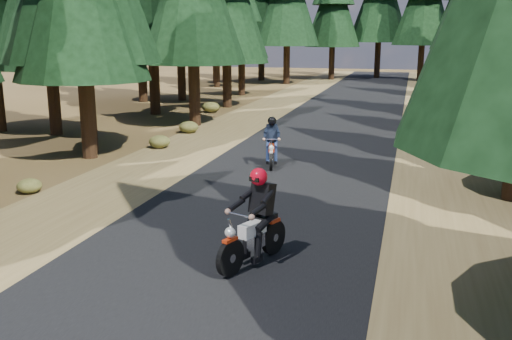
{
  "coord_description": "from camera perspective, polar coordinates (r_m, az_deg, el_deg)",
  "views": [
    {
      "loc": [
        3.41,
        -10.99,
        4.21
      ],
      "look_at": [
        0.0,
        1.5,
        1.1
      ],
      "focal_mm": 40.0,
      "sensor_mm": 36.0,
      "label": 1
    }
  ],
  "objects": [
    {
      "name": "rider_lead",
      "position": [
        10.58,
        -0.31,
        -6.4
      ],
      "size": [
        1.32,
        2.11,
        1.81
      ],
      "rotation": [
        0.0,
        0.0,
        2.76
      ],
      "color": "silver",
      "rests_on": "road"
    },
    {
      "name": "understory_shrubs",
      "position": [
        18.66,
        4.03,
        1.26
      ],
      "size": [
        14.75,
        28.91,
        0.6
      ],
      "color": "#474C1E",
      "rests_on": "ground"
    },
    {
      "name": "road",
      "position": [
        16.88,
        3.13,
        -0.93
      ],
      "size": [
        6.0,
        100.0,
        0.01
      ],
      "primitive_type": "cube",
      "color": "black",
      "rests_on": "ground"
    },
    {
      "name": "rider_follow",
      "position": [
        18.42,
        1.58,
        2.0
      ],
      "size": [
        0.91,
        1.86,
        1.59
      ],
      "rotation": [
        0.0,
        0.0,
        3.36
      ],
      "color": "#9B270A",
      "rests_on": "road"
    },
    {
      "name": "shoulder_l",
      "position": [
        18.37,
        -11.03,
        0.02
      ],
      "size": [
        3.2,
        100.0,
        0.01
      ],
      "primitive_type": "cube",
      "color": "brown",
      "rests_on": "ground"
    },
    {
      "name": "shoulder_r",
      "position": [
        16.58,
        18.87,
        -1.94
      ],
      "size": [
        3.2,
        100.0,
        0.01
      ],
      "primitive_type": "cube",
      "color": "brown",
      "rests_on": "ground"
    },
    {
      "name": "ground",
      "position": [
        12.25,
        -1.86,
        -6.6
      ],
      "size": [
        120.0,
        120.0,
        0.0
      ],
      "primitive_type": "plane",
      "color": "#423217",
      "rests_on": "ground"
    }
  ]
}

